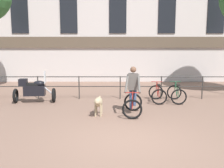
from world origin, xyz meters
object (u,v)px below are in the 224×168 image
object	(u,v)px
parked_motorcycle	(33,90)
dog	(97,102)
cyclist_with_bike	(132,93)
parked_bicycle_mid_left	(175,94)
parked_bicycle_near_lamp	(157,94)

from	to	relation	value
parked_motorcycle	dog	bearing A→B (deg)	-131.48
cyclist_with_bike	parked_bicycle_mid_left	world-z (taller)	cyclist_with_bike
dog	parked_bicycle_near_lamp	world-z (taller)	parked_bicycle_near_lamp
cyclist_with_bike	parked_bicycle_near_lamp	world-z (taller)	cyclist_with_bike
parked_bicycle_mid_left	parked_motorcycle	bearing A→B (deg)	4.07
parked_bicycle_near_lamp	parked_bicycle_mid_left	size ratio (longest dim) A/B	0.99
dog	cyclist_with_bike	bearing A→B (deg)	15.11
parked_motorcycle	parked_bicycle_mid_left	size ratio (longest dim) A/B	1.55
parked_bicycle_near_lamp	parked_bicycle_mid_left	world-z (taller)	same
cyclist_with_bike	dog	distance (m)	1.28
cyclist_with_bike	dog	bearing A→B (deg)	-162.22
cyclist_with_bike	parked_bicycle_mid_left	size ratio (longest dim) A/B	1.49
dog	parked_bicycle_mid_left	world-z (taller)	parked_bicycle_mid_left
dog	parked_bicycle_mid_left	bearing A→B (deg)	37.24
parked_bicycle_near_lamp	cyclist_with_bike	bearing A→B (deg)	59.75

